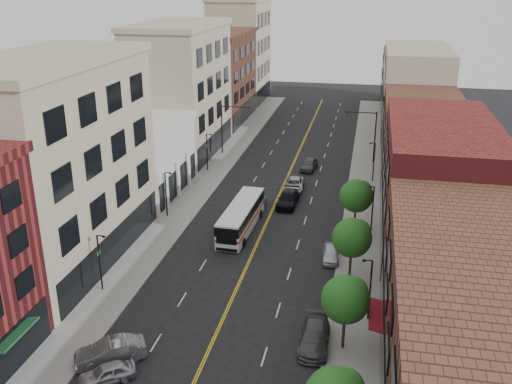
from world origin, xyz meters
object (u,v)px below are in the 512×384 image
Objects in this scene: car_parked_far at (331,254)px; car_lane_b at (294,184)px; car_angle_a at (107,373)px; car_parked_mid at (314,337)px; car_lane_a at (288,199)px; car_lane_c at (309,164)px; car_lane_behind at (256,203)px; city_bus at (241,216)px; car_angle_b at (110,352)px.

car_parked_far is 0.75× the size of car_lane_b.
car_parked_mid is at bearing 80.17° from car_angle_a.
car_lane_c is at bearing 87.85° from car_lane_a.
car_lane_behind is 0.84× the size of car_lane_a.
car_parked_mid is 31.72m from car_lane_b.
car_lane_a is (-5.79, 25.98, 0.02)m from car_parked_mid.
car_lane_b is 1.10× the size of car_lane_c.
city_bus is 2.09× the size of car_lane_a.
city_bus is 24.98m from car_angle_a.
car_lane_a is (3.30, 1.92, 0.04)m from car_lane_behind.
car_angle_a is 23.85m from car_parked_far.
car_lane_c is (4.24, 15.20, 0.04)m from car_lane_behind.
car_angle_b is at bearing -162.88° from car_parked_mid.
car_parked_far reaches higher than car_angle_a.
car_lane_behind is (0.43, 5.85, -0.91)m from city_bus.
car_lane_behind is 0.89× the size of car_lane_b.
car_lane_a is (-5.90, 12.51, 0.13)m from car_parked_far.
car_angle_b is at bearing -94.51° from car_lane_c.
car_lane_b is (-5.90, 17.71, 0.05)m from car_parked_far.
car_angle_b is 0.95× the size of car_lane_b.
car_parked_far is at bearing -74.62° from car_lane_b.
car_lane_c is at bearing 97.20° from car_parked_far.
car_lane_behind is at bearing 139.17° from car_angle_b.
city_bus is at bearing 135.56° from car_angle_a.
car_parked_mid is at bearing -94.17° from car_parked_far.
car_angle_a is at bearing -13.55° from car_angle_b.
city_bus is 2.31× the size of car_angle_b.
car_lane_c reaches higher than car_lane_behind.
city_bus reaches higher than car_lane_behind.
car_angle_b reaches higher than car_lane_behind.
car_angle_b is at bearing 81.14° from car_lane_behind.
car_parked_mid is at bearing -76.23° from car_lane_c.
car_angle_a is 33.27m from car_lane_a.
car_lane_a reaches higher than car_angle_a.
car_angle_a is at bearing -95.79° from city_bus.
car_angle_a is at bearing -100.45° from car_lane_a.
city_bus is at bearing 116.21° from car_parked_mid.
car_lane_c is at bearing 133.36° from car_angle_a.
city_bus reaches higher than car_lane_b.
car_parked_far is 14.02m from car_lane_behind.
car_lane_behind reaches higher than car_parked_far.
car_lane_c is (0.94, 13.28, 0.01)m from car_lane_a.
car_lane_b is at bearing 75.92° from city_bus.
car_lane_b is (7.10, 37.71, 0.06)m from car_angle_a.
car_lane_b is at bearing -89.89° from car_lane_c.
car_lane_behind is at bearing 109.30° from car_parked_mid.
car_parked_mid is 1.15× the size of car_lane_behind.
car_angle_b reaches higher than car_lane_a.
city_bus is 5.93m from car_lane_behind.
car_lane_c reaches higher than car_lane_a.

